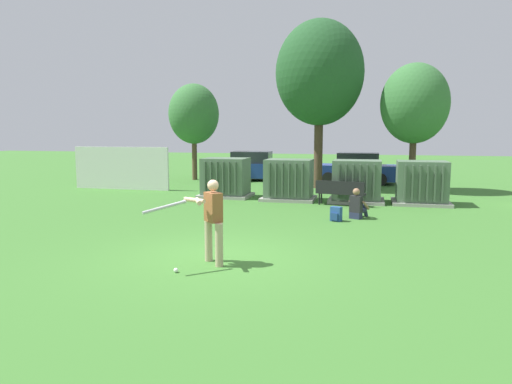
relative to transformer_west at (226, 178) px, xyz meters
The scene contains 16 objects.
ground_plane 9.60m from the transformer_west, 73.79° to the right, with size 96.00×96.00×0.00m, color #3D752D.
fence_panel 5.74m from the transformer_west, 166.77° to the left, with size 4.80×0.12×2.00m, color white.
transformer_west is the anchor object (origin of this frame).
transformer_mid_west 2.72m from the transformer_west, ahead, with size 2.10×1.70×1.62m.
transformer_mid_east 5.35m from the transformer_west, ahead, with size 2.10×1.70×1.62m.
transformer_east 7.73m from the transformer_west, ahead, with size 2.10×1.70×1.62m.
park_bench 4.97m from the transformer_west, 14.75° to the right, with size 1.84×0.70×0.92m.
batter 10.00m from the transformer_west, 74.04° to the right, with size 1.31×1.33×1.74m.
sports_ball 10.62m from the transformer_west, 77.56° to the right, with size 0.09×0.09×0.09m, color white.
seated_spectator 6.61m from the transformer_west, 33.61° to the right, with size 0.66×0.79×0.96m.
backpack 6.53m from the transformer_west, 41.40° to the right, with size 0.37×0.34×0.44m.
tree_left 7.93m from the transformer_west, 121.43° to the left, with size 2.81×2.81×5.36m.
tree_center_left 7.04m from the transformer_west, 50.36° to the left, with size 4.15×4.15×7.92m.
tree_center_right 9.15m from the transformer_west, 26.56° to the left, with size 3.01×3.01×5.75m.
parked_car_leftmost 6.79m from the transformer_west, 96.18° to the left, with size 4.29×2.11×1.62m.
parked_car_left_of_center 8.28m from the transformer_west, 52.19° to the left, with size 4.20×1.92×1.62m.
Camera 1 is at (3.22, -9.24, 2.70)m, focal length 32.69 mm.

